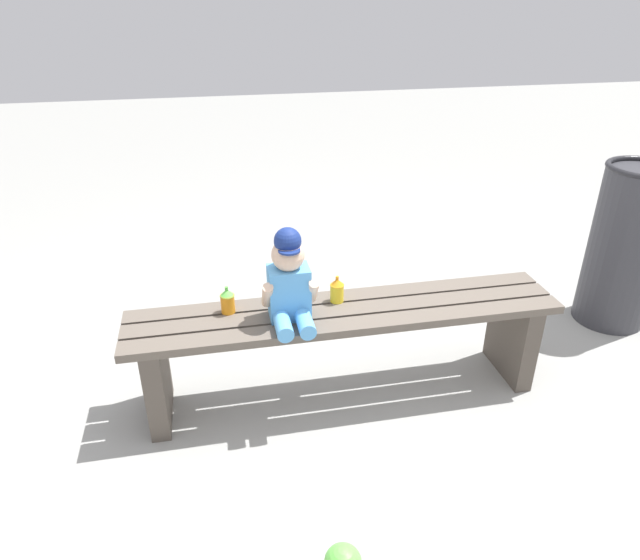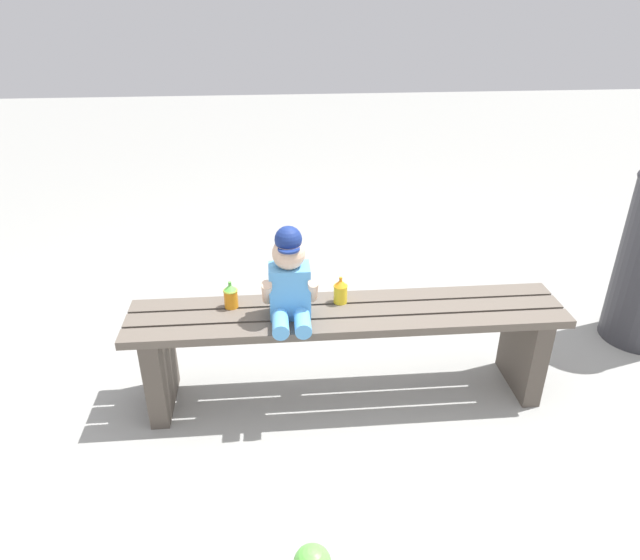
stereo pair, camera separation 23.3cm
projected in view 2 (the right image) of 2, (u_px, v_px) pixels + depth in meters
name	position (u px, v px, depth m)	size (l,w,h in m)	color
ground_plane	(345.00, 393.00, 2.68)	(16.00, 16.00, 0.00)	#999993
park_bench	(347.00, 336.00, 2.53)	(1.90, 0.35, 0.45)	#60564C
child_figure	(290.00, 280.00, 2.34)	(0.23, 0.27, 0.40)	#59A5E5
sippy_cup_left	(231.00, 295.00, 2.47)	(0.06, 0.06, 0.12)	orange
sippy_cup_right	(341.00, 291.00, 2.51)	(0.06, 0.06, 0.12)	yellow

